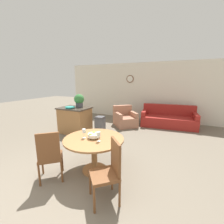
{
  "coord_description": "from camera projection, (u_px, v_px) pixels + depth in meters",
  "views": [
    {
      "loc": [
        1.78,
        -1.43,
        1.9
      ],
      "look_at": [
        -0.12,
        2.61,
        0.93
      ],
      "focal_mm": 24.0,
      "sensor_mm": 36.0,
      "label": 1
    }
  ],
  "objects": [
    {
      "name": "kitchen_island",
      "position": [
        75.0,
        120.0,
        5.44
      ],
      "size": [
        1.07,
        0.8,
        0.93
      ],
      "color": "#9E6B3D",
      "rests_on": "ground_plane"
    },
    {
      "name": "wine_glass_right",
      "position": [
        99.0,
        134.0,
        2.86
      ],
      "size": [
        0.07,
        0.07,
        0.19
      ],
      "color": "silver",
      "rests_on": "dining_table"
    },
    {
      "name": "wall_back",
      "position": [
        142.0,
        91.0,
        7.27
      ],
      "size": [
        8.0,
        0.09,
        2.7
      ],
      "color": "silver",
      "rests_on": "ground_plane"
    },
    {
      "name": "potted_plant",
      "position": [
        79.0,
        100.0,
        5.4
      ],
      "size": [
        0.36,
        0.36,
        0.46
      ],
      "color": "#4C4C51",
      "rests_on": "kitchen_island"
    },
    {
      "name": "fruit_bowl",
      "position": [
        94.0,
        135.0,
        3.04
      ],
      "size": [
        0.25,
        0.25,
        0.12
      ],
      "color": "silver",
      "rests_on": "dining_table"
    },
    {
      "name": "couch",
      "position": [
        168.0,
        119.0,
        6.26
      ],
      "size": [
        2.23,
        1.22,
        0.85
      ],
      "rotation": [
        0.0,
        0.0,
        0.11
      ],
      "color": "maroon",
      "rests_on": "ground_plane"
    },
    {
      "name": "ground_plane",
      "position": [
        50.0,
        200.0,
        2.41
      ],
      "size": [
        24.0,
        24.0,
        0.0
      ],
      "primitive_type": "plane",
      "color": "#706656"
    },
    {
      "name": "teal_bowl",
      "position": [
        70.0,
        107.0,
        5.17
      ],
      "size": [
        0.33,
        0.33,
        0.06
      ],
      "color": "teal",
      "rests_on": "kitchen_island"
    },
    {
      "name": "wine_glass_left",
      "position": [
        84.0,
        131.0,
        3.03
      ],
      "size": [
        0.07,
        0.07,
        0.19
      ],
      "color": "silver",
      "rests_on": "dining_table"
    },
    {
      "name": "dining_table",
      "position": [
        94.0,
        146.0,
        3.08
      ],
      "size": [
        1.23,
        1.23,
        0.73
      ],
      "color": "#9E6B3D",
      "rests_on": "ground_plane"
    },
    {
      "name": "armchair",
      "position": [
        125.0,
        119.0,
        6.29
      ],
      "size": [
        1.21,
        1.21,
        0.82
      ],
      "rotation": [
        0.0,
        0.0,
        0.73
      ],
      "color": "#A87056",
      "rests_on": "ground_plane"
    },
    {
      "name": "dining_chair_near_left",
      "position": [
        50.0,
        154.0,
        2.77
      ],
      "size": [
        0.59,
        0.59,
        1.0
      ],
      "rotation": [
        0.0,
        0.0,
        7.02
      ],
      "color": "brown",
      "rests_on": "ground_plane"
    },
    {
      "name": "dining_chair_near_right",
      "position": [
        109.0,
        169.0,
        2.32
      ],
      "size": [
        0.59,
        0.59,
        1.0
      ],
      "rotation": [
        0.0,
        0.0,
        8.59
      ],
      "color": "brown",
      "rests_on": "ground_plane"
    },
    {
      "name": "trash_bin",
      "position": [
        100.0,
        125.0,
        5.3
      ],
      "size": [
        0.29,
        0.29,
        0.64
      ],
      "color": "#56565B",
      "rests_on": "ground_plane"
    }
  ]
}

